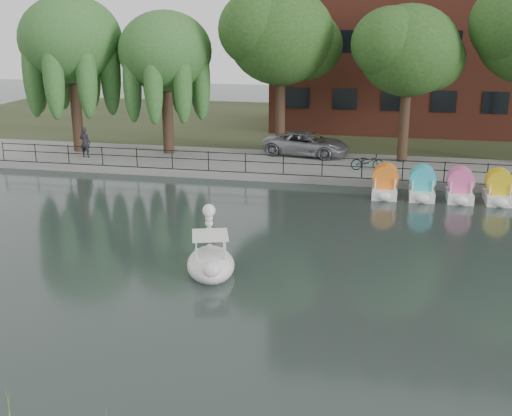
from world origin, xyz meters
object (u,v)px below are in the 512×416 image
(bicycle, at_px, (367,161))
(swan_boat, at_px, (211,259))
(minivan, at_px, (307,142))
(pedestrian, at_px, (85,140))

(bicycle, bearing_deg, swan_boat, 154.42)
(bicycle, xyz_separation_m, swan_boat, (-4.55, -14.28, -0.43))
(minivan, relative_size, bicycle, 3.30)
(minivan, bearing_deg, pedestrian, 114.32)
(pedestrian, relative_size, swan_boat, 0.69)
(swan_boat, bearing_deg, minivan, 69.47)
(pedestrian, distance_m, swan_boat, 18.27)
(bicycle, distance_m, pedestrian, 15.99)
(minivan, bearing_deg, swan_boat, -172.84)
(bicycle, relative_size, pedestrian, 0.87)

